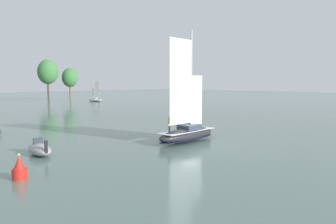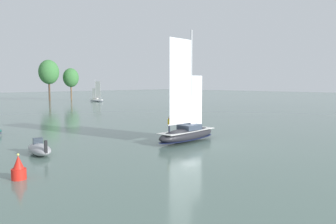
{
  "view_description": "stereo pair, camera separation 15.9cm",
  "coord_description": "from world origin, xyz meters",
  "px_view_note": "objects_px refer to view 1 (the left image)",
  "views": [
    {
      "loc": [
        -28.0,
        -23.82,
        6.69
      ],
      "look_at": [
        0.0,
        3.0,
        3.16
      ],
      "focal_mm": 35.0,
      "sensor_mm": 36.0,
      "label": 1
    },
    {
      "loc": [
        -27.89,
        -23.94,
        6.69
      ],
      "look_at": [
        0.0,
        3.0,
        3.16
      ],
      "focal_mm": 35.0,
      "sensor_mm": 36.0,
      "label": 2
    }
  ],
  "objects_px": {
    "tree_shore_right": "(70,78)",
    "channel_buoy": "(19,169)",
    "sailboat_moored_mid_channel": "(95,100)",
    "sailboat_main": "(187,133)",
    "motor_tender": "(40,149)",
    "tree_shore_center": "(48,72)"
  },
  "relations": [
    {
      "from": "tree_shore_right",
      "to": "channel_buoy",
      "type": "relative_size",
      "value": 6.58
    },
    {
      "from": "channel_buoy",
      "to": "sailboat_moored_mid_channel",
      "type": "bearing_deg",
      "value": 53.06
    },
    {
      "from": "tree_shore_right",
      "to": "channel_buoy",
      "type": "height_order",
      "value": "tree_shore_right"
    },
    {
      "from": "sailboat_main",
      "to": "motor_tender",
      "type": "bearing_deg",
      "value": 160.26
    },
    {
      "from": "tree_shore_right",
      "to": "motor_tender",
      "type": "relative_size",
      "value": 2.67
    },
    {
      "from": "tree_shore_right",
      "to": "sailboat_moored_mid_channel",
      "type": "height_order",
      "value": "tree_shore_right"
    },
    {
      "from": "motor_tender",
      "to": "channel_buoy",
      "type": "distance_m",
      "value": 7.82
    },
    {
      "from": "sailboat_moored_mid_channel",
      "to": "channel_buoy",
      "type": "bearing_deg",
      "value": -126.94
    },
    {
      "from": "tree_shore_center",
      "to": "sailboat_moored_mid_channel",
      "type": "xyz_separation_m",
      "value": [
        8.82,
        -16.76,
        -9.65
      ]
    },
    {
      "from": "tree_shore_center",
      "to": "motor_tender",
      "type": "height_order",
      "value": "tree_shore_center"
    },
    {
      "from": "tree_shore_center",
      "to": "sailboat_main",
      "type": "distance_m",
      "value": 94.27
    },
    {
      "from": "tree_shore_center",
      "to": "channel_buoy",
      "type": "bearing_deg",
      "value": -117.29
    },
    {
      "from": "motor_tender",
      "to": "channel_buoy",
      "type": "xyz_separation_m",
      "value": [
        -4.42,
        -6.45,
        0.19
      ]
    },
    {
      "from": "tree_shore_right",
      "to": "sailboat_main",
      "type": "height_order",
      "value": "sailboat_main"
    },
    {
      "from": "tree_shore_right",
      "to": "sailboat_moored_mid_channel",
      "type": "distance_m",
      "value": 17.64
    },
    {
      "from": "tree_shore_right",
      "to": "motor_tender",
      "type": "bearing_deg",
      "value": -121.26
    },
    {
      "from": "channel_buoy",
      "to": "tree_shore_right",
      "type": "bearing_deg",
      "value": 58.51
    },
    {
      "from": "motor_tender",
      "to": "channel_buoy",
      "type": "relative_size",
      "value": 2.47
    },
    {
      "from": "sailboat_main",
      "to": "motor_tender",
      "type": "distance_m",
      "value": 15.67
    },
    {
      "from": "tree_shore_center",
      "to": "channel_buoy",
      "type": "height_order",
      "value": "tree_shore_center"
    },
    {
      "from": "sailboat_moored_mid_channel",
      "to": "motor_tender",
      "type": "distance_m",
      "value": 84.81
    },
    {
      "from": "sailboat_moored_mid_channel",
      "to": "channel_buoy",
      "type": "distance_m",
      "value": 92.62
    }
  ]
}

